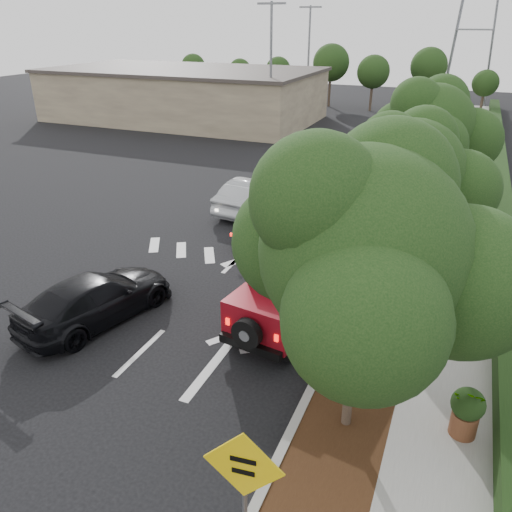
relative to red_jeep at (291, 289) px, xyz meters
The scene contains 19 objects.
ground 4.41m from the red_jeep, 137.70° to the right, with size 120.00×120.00×0.00m, color black.
curb 9.30m from the red_jeep, 81.02° to the left, with size 0.20×70.00×0.15m, color #9E9B93.
planting_strip 9.50m from the red_jeep, 75.02° to the left, with size 1.80×70.00×0.12m, color black.
sidewalk 10.16m from the red_jeep, 64.55° to the left, with size 2.00×70.00×0.12m, color gray.
hedge 10.81m from the red_jeep, 57.82° to the left, with size 0.80×70.00×0.80m, color black.
commercial_building 33.22m from the red_jeep, 125.23° to the left, with size 22.00×12.00×4.00m, color #7D6C56.
transmission_tower 45.23m from the red_jeep, 86.40° to the left, with size 7.00×4.00×28.00m, color slate, non-canonical shape.
street_tree_near 4.31m from the red_jeep, 54.09° to the right, with size 3.80×3.80×5.92m, color black, non-canonical shape.
street_tree_mid 4.51m from the red_jeep, 56.04° to the left, with size 3.20×3.20×5.32m, color black, non-canonical shape.
street_tree_far 10.47m from the red_jeep, 76.44° to the left, with size 3.40×3.40×5.62m, color black, non-canonical shape.
light_pole_a 25.09m from the red_jeep, 112.66° to the left, with size 2.00×0.22×9.00m, color slate, non-canonical shape.
light_pole_b 36.72m from the red_jeep, 106.88° to the left, with size 2.00×0.22×9.00m, color slate, non-canonical shape.
red_jeep is the anchor object (origin of this frame).
silver_suv_ahead 6.59m from the red_jeep, 113.84° to the left, with size 2.34×5.08×1.41m, color #939699.
black_suv_oncoming 5.59m from the red_jeep, 159.49° to the right, with size 1.93×4.75×1.38m, color black.
silver_sedan_oncoming 9.43m from the red_jeep, 119.77° to the left, with size 1.57×4.51×1.49m, color #A2A5A9.
parked_suv 26.07m from the red_jeep, 118.25° to the left, with size 1.80×4.48×1.53m, color #95969B.
speed_hump_sign 7.12m from the red_jeep, 76.58° to the right, with size 1.23×0.18×2.62m.
terracotta_planter 5.49m from the red_jeep, 30.14° to the right, with size 0.68×0.68×1.19m.
Camera 1 is at (6.97, -8.72, 7.93)m, focal length 35.00 mm.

